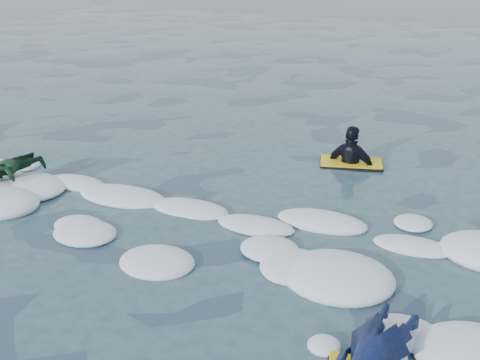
% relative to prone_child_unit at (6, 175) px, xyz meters
% --- Properties ---
extents(ground, '(120.00, 120.00, 0.00)m').
position_rel_prone_child_unit_xyz_m(ground, '(2.82, -1.08, -0.23)').
color(ground, '#1A333F').
rests_on(ground, ground).
extents(foam_band, '(12.00, 3.10, 0.30)m').
position_rel_prone_child_unit_xyz_m(foam_band, '(2.82, -0.05, -0.23)').
color(foam_band, white).
rests_on(foam_band, ground).
extents(prone_child_unit, '(0.91, 1.27, 0.45)m').
position_rel_prone_child_unit_xyz_m(prone_child_unit, '(0.00, 0.00, 0.00)').
color(prone_child_unit, black).
rests_on(prone_child_unit, ground).
extents(waiting_rider_unit, '(1.12, 0.79, 1.53)m').
position_rel_prone_child_unit_xyz_m(waiting_rider_unit, '(4.58, 2.88, -0.31)').
color(waiting_rider_unit, black).
rests_on(waiting_rider_unit, ground).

